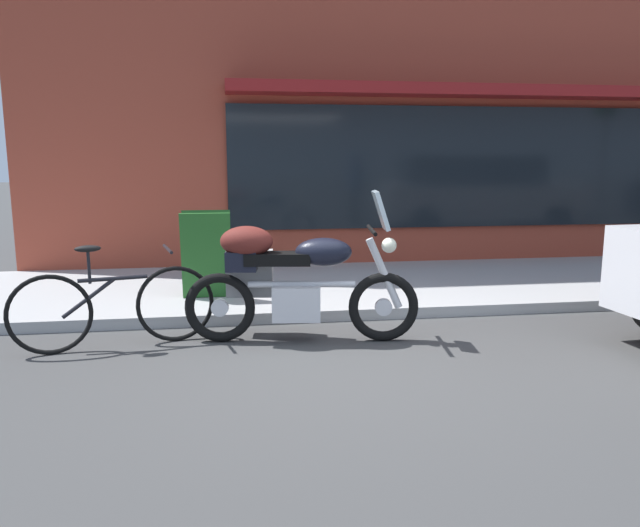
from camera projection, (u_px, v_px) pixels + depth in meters
The scene contains 4 objects.
ground_plane at pixel (356, 363), 5.05m from camera, with size 80.00×80.00×0.00m, color #3C3C3C.
touring_motorcycle at pixel (288, 277), 5.58m from camera, with size 2.17×0.84×1.40m.
parked_bicycle at pixel (114, 306), 5.40m from camera, with size 1.75×0.58×0.95m.
sandwich_board_sign at pixel (206, 254), 6.84m from camera, with size 0.55×0.42×0.98m.
Camera 1 is at (-1.01, -4.73, 1.70)m, focal length 33.91 mm.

